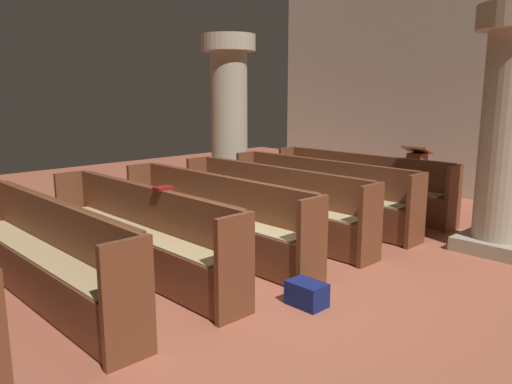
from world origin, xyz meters
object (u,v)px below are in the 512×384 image
object	(u,v)px
pew_row_5	(43,249)
hymn_book	(163,188)
pew_row_3	(213,213)
pew_row_2	(272,201)
pew_row_4	(139,229)
pillar_far_side	(229,115)
pew_row_0	(360,182)
pillar_aisle_side	(510,127)
pew_row_1	(320,190)
kneeler_box_navy	(307,294)
lectern	(416,180)

from	to	relation	value
pew_row_5	hymn_book	bearing A→B (deg)	79.31
pew_row_3	pew_row_5	size ratio (longest dim) A/B	1.00
pew_row_2	pew_row_5	xyz separation A→B (m)	(0.00, -3.24, 0.00)
pew_row_4	pillar_far_side	distance (m)	4.44
pew_row_5	hymn_book	size ratio (longest dim) A/B	17.00
pew_row_0	pew_row_4	bearing A→B (deg)	-90.00
pew_row_4	pillar_aisle_side	xyz separation A→B (m)	(2.53, 3.83, 1.08)
pew_row_5	pillar_far_side	distance (m)	5.34
pew_row_1	pew_row_2	size ratio (longest dim) A/B	1.00
pew_row_3	pew_row_5	world-z (taller)	same
pew_row_5	kneeler_box_navy	world-z (taller)	pew_row_5
pillar_aisle_side	pew_row_4	bearing A→B (deg)	-123.45
hymn_book	kneeler_box_navy	size ratio (longest dim) A/B	0.53
pew_row_1	kneeler_box_navy	distance (m)	3.21
pew_row_1	pew_row_3	xyz separation A→B (m)	(0.00, -2.16, 0.00)
pew_row_2	pew_row_5	world-z (taller)	same
pew_row_1	pillar_aisle_side	world-z (taller)	pillar_aisle_side
pew_row_0	kneeler_box_navy	size ratio (longest dim) A/B	9.04
pew_row_0	pillar_far_side	world-z (taller)	pillar_far_side
pew_row_4	pew_row_0	bearing A→B (deg)	90.00
pew_row_4	pew_row_2	bearing A→B (deg)	90.00
pew_row_3	pew_row_5	xyz separation A→B (m)	(0.00, -2.16, 0.00)
pew_row_5	lectern	world-z (taller)	lectern
pew_row_1	hymn_book	world-z (taller)	hymn_book
pillar_aisle_side	pillar_far_side	bearing A→B (deg)	-176.53
pew_row_1	pew_row_5	world-z (taller)	same
pew_row_3	lectern	world-z (taller)	lectern
pew_row_2	pillar_aisle_side	xyz separation A→B (m)	(2.53, 1.67, 1.08)
pillar_aisle_side	lectern	distance (m)	2.98
pew_row_1	hymn_book	size ratio (longest dim) A/B	17.00
hymn_book	pew_row_3	bearing A→B (deg)	105.07
pew_row_2	pew_row_3	distance (m)	1.08
pew_row_0	pew_row_3	size ratio (longest dim) A/B	1.00
pew_row_2	pillar_far_side	xyz separation A→B (m)	(-2.48, 1.37, 1.08)
pew_row_2	pew_row_4	xyz separation A→B (m)	(0.00, -2.16, 0.00)
pew_row_2	pew_row_3	bearing A→B (deg)	-90.00
pew_row_4	pillar_aisle_side	bearing A→B (deg)	56.55
pew_row_4	pew_row_3	bearing A→B (deg)	90.00
pew_row_5	pew_row_4	bearing A→B (deg)	90.00
pew_row_1	lectern	size ratio (longest dim) A/B	3.12
kneeler_box_navy	pew_row_2	bearing A→B (deg)	142.44
pew_row_4	pew_row_5	bearing A→B (deg)	-90.00
pew_row_5	pew_row_3	bearing A→B (deg)	90.00
pew_row_3	pew_row_5	distance (m)	2.16
pew_row_4	pillar_far_side	size ratio (longest dim) A/B	1.10
pew_row_3	pew_row_4	bearing A→B (deg)	-90.00
pew_row_1	pew_row_4	xyz separation A→B (m)	(0.00, -3.24, 0.00)
lectern	kneeler_box_navy	bearing A→B (deg)	-72.46
pew_row_0	pew_row_2	xyz separation A→B (m)	(0.00, -2.16, 0.00)
pew_row_4	pillar_far_side	bearing A→B (deg)	125.12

